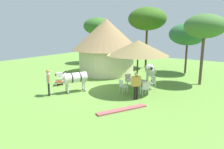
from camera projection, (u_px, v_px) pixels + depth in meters
The scene contains 18 objects.
ground_plane at pixel (99, 87), 15.04m from camera, with size 36.00×36.00×0.00m, color olive.
thatched_hut at pixel (106, 44), 19.33m from camera, with size 6.18×6.18×4.96m.
shade_umbrella at pixel (138, 48), 13.62m from camera, with size 3.97×3.97×3.36m.
patio_dining_table at pixel (137, 81), 14.09m from camera, with size 1.41×1.08×0.74m.
patio_chair_near_hut at pixel (122, 86), 13.54m from camera, with size 0.58×0.57×0.90m.
patio_chair_west_end at pixel (145, 88), 13.03m from camera, with size 0.60×0.61×0.90m.
patio_chair_near_lawn at pixel (153, 82), 14.48m from camera, with size 0.60×0.60×0.90m.
patio_chair_east_end at pixel (129, 80), 15.15m from camera, with size 0.59×0.59×0.90m.
guest_beside_umbrella at pixel (136, 83), 12.28m from camera, with size 0.46×0.46×1.63m.
standing_watcher at pixel (48, 80), 13.00m from camera, with size 0.49×0.43×1.65m.
striped_lounge_chair at pixel (59, 82), 15.65m from camera, with size 0.97×0.88×0.60m.
zebra_nearest_camera at pixel (74, 78), 13.75m from camera, with size 1.23×2.01×1.49m.
zebra_by_umbrella at pixel (150, 70), 16.07m from camera, with size 1.31×1.92×1.53m.
acacia_tree_left_background at pixel (188, 34), 19.05m from camera, with size 3.31×3.31×4.58m.
acacia_tree_behind_hut at pixel (205, 26), 15.01m from camera, with size 2.87×2.87×5.11m.
acacia_tree_right_background at pixel (98, 26), 25.05m from camera, with size 3.35×3.35×5.37m.
acacia_tree_far_lawn at pixel (147, 19), 21.58m from camera, with size 3.88×3.88×6.21m.
brick_patio_kerb at pixel (122, 110), 10.81m from camera, with size 2.80×0.36×0.08m, color #A24F52.
Camera 1 is at (8.90, -11.49, 4.06)m, focal length 34.13 mm.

